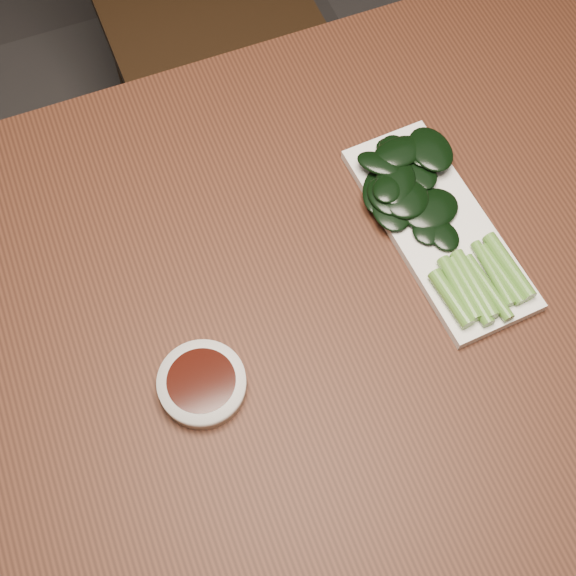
{
  "coord_description": "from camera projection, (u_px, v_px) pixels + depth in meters",
  "views": [
    {
      "loc": [
        -0.18,
        -0.39,
        1.61
      ],
      "look_at": [
        -0.02,
        0.01,
        0.76
      ],
      "focal_mm": 50.0,
      "sensor_mm": 36.0,
      "label": 1
    }
  ],
  "objects": [
    {
      "name": "ground",
      "position": [
        300.0,
        459.0,
        1.63
      ],
      "size": [
        6.0,
        6.0,
        0.0
      ],
      "primitive_type": "plane",
      "color": "#302D2D",
      "rests_on": "ground"
    },
    {
      "name": "serving_plate",
      "position": [
        439.0,
        227.0,
        1.0
      ],
      "size": [
        0.14,
        0.31,
        0.01
      ],
      "rotation": [
        0.0,
        0.0,
        0.06
      ],
      "color": "white",
      "rests_on": "table"
    },
    {
      "name": "table",
      "position": [
        306.0,
        320.0,
        1.03
      ],
      "size": [
        1.4,
        0.8,
        0.75
      ],
      "color": "#3F1E12",
      "rests_on": "ground"
    },
    {
      "name": "sauce_bowl",
      "position": [
        202.0,
        384.0,
        0.9
      ],
      "size": [
        0.1,
        0.1,
        0.02
      ],
      "color": "white",
      "rests_on": "table"
    },
    {
      "name": "gai_lan",
      "position": [
        423.0,
        205.0,
        0.99
      ],
      "size": [
        0.15,
        0.3,
        0.03
      ],
      "color": "#54882F",
      "rests_on": "serving_plate"
    }
  ]
}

